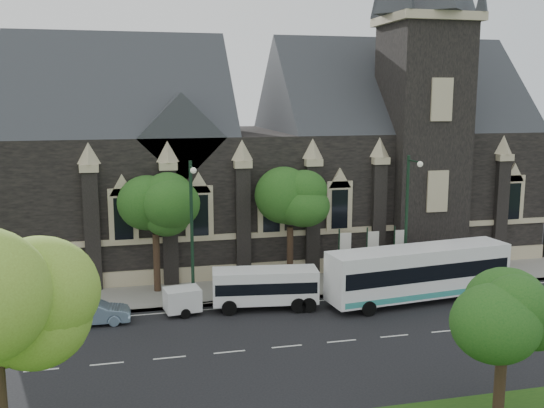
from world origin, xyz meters
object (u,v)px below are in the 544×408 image
object	(u,v)px
box_trailer	(182,300)
car_far_red	(2,320)
tree_walk_left	(158,206)
banner_flag_right	(398,249)
street_lamp_near	(408,215)
sedan	(93,312)
tree_park_east	(506,313)
banner_flag_left	(343,252)
banner_flag_center	(371,250)
shuttle_bus	(266,286)
tree_park_near	(1,298)
tree_walk_right	(292,200)
tour_coach	(419,272)
street_lamp_mid	(192,226)

from	to	relation	value
box_trailer	car_far_red	xyz separation A→B (m)	(-9.84, -0.62, -0.17)
tree_walk_left	banner_flag_right	xyz separation A→B (m)	(16.08, -1.70, -3.35)
street_lamp_near	car_far_red	xyz separation A→B (m)	(-24.62, -1.64, -4.38)
box_trailer	car_far_red	world-z (taller)	box_trailer
sedan	tree_park_east	bearing A→B (deg)	-131.63
banner_flag_right	sedan	world-z (taller)	banner_flag_right
banner_flag_left	banner_flag_center	distance (m)	2.00
shuttle_bus	tree_park_east	bearing A→B (deg)	-61.22
tree_park_near	banner_flag_center	size ratio (longest dim) A/B	2.14
tree_park_near	tree_walk_right	xyz separation A→B (m)	(14.98, 19.48, -0.60)
tree_walk_left	sedan	xyz separation A→B (m)	(-4.08, -5.06, -5.04)
banner_flag_left	box_trailer	size ratio (longest dim) A/B	1.32
tree_walk_right	banner_flag_right	bearing A→B (deg)	-13.60
tree_walk_right	tree_park_near	bearing A→B (deg)	-127.56
tree_park_east	street_lamp_near	bearing A→B (deg)	76.89
banner_flag_center	banner_flag_right	bearing A→B (deg)	0.00
banner_flag_right	car_far_red	distance (m)	25.21
box_trailer	car_far_red	bearing A→B (deg)	175.82
tour_coach	sedan	xyz separation A→B (m)	(-19.73, 0.70, -1.21)
tree_park_near	tree_walk_right	size ratio (longest dim) A/B	1.10
banner_flag_left	tour_coach	xyz separation A→B (m)	(3.56, -4.05, -0.49)
tree_walk_right	street_lamp_near	xyz separation A→B (m)	(6.79, -3.62, -0.71)
tree_walk_left	shuttle_bus	bearing A→B (deg)	-38.34
tree_park_near	banner_flag_left	world-z (taller)	tree_park_near
street_lamp_near	banner_flag_center	world-z (taller)	street_lamp_near
street_lamp_mid	banner_flag_right	size ratio (longest dim) A/B	2.25
tree_park_east	box_trailer	world-z (taller)	tree_park_east
street_lamp_near	car_far_red	distance (m)	25.06
tree_park_east	sedan	bearing A→B (deg)	137.01
tree_walk_right	shuttle_bus	distance (m)	7.14
tree_park_near	street_lamp_near	world-z (taller)	street_lamp_near
banner_flag_right	tree_walk_left	bearing A→B (deg)	173.96
tree_walk_right	banner_flag_right	xyz separation A→B (m)	(7.08, -1.71, -3.43)
banner_flag_right	box_trailer	xyz separation A→B (m)	(-15.07, -2.92, -1.48)
street_lamp_mid	street_lamp_near	bearing A→B (deg)	0.00
banner_flag_left	banner_flag_right	xyz separation A→B (m)	(4.00, 0.00, 0.00)
shuttle_bus	banner_flag_left	bearing A→B (deg)	34.41
street_lamp_mid	sedan	size ratio (longest dim) A/B	2.15
tree_walk_right	car_far_red	bearing A→B (deg)	-163.56
sedan	tour_coach	bearing A→B (deg)	-90.66
tree_park_near	banner_flag_center	distance (m)	27.10
banner_flag_left	shuttle_bus	world-z (taller)	banner_flag_left
tour_coach	car_far_red	distance (m)	24.50
tour_coach	shuttle_bus	bearing A→B (deg)	167.47
banner_flag_left	shuttle_bus	distance (m)	6.85
tree_park_near	tree_walk_right	distance (m)	24.58
banner_flag_center	tree_walk_right	bearing A→B (deg)	161.36
tour_coach	tree_park_east	bearing A→B (deg)	-111.13
tree_walk_right	box_trailer	bearing A→B (deg)	-149.88
banner_flag_center	tree_park_near	bearing A→B (deg)	-138.46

